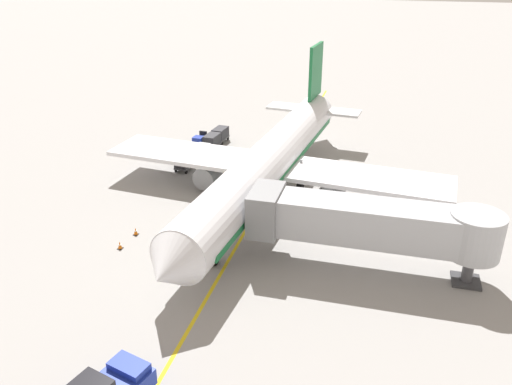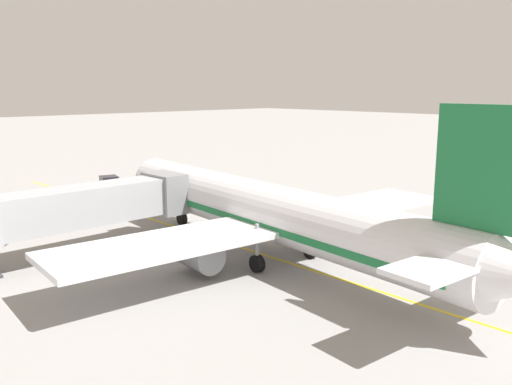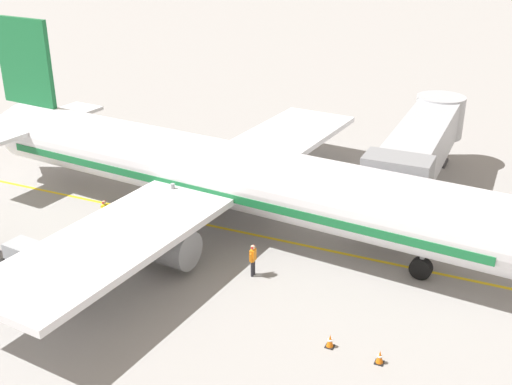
{
  "view_description": "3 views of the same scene",
  "coord_description": "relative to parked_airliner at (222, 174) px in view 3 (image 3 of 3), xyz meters",
  "views": [
    {
      "loc": [
        -9.64,
        38.08,
        19.49
      ],
      "look_at": [
        -0.77,
        4.51,
        3.21
      ],
      "focal_mm": 36.56,
      "sensor_mm": 36.0,
      "label": 1
    },
    {
      "loc": [
        -24.82,
        -26.29,
        11.29
      ],
      "look_at": [
        0.52,
        0.4,
        4.13
      ],
      "focal_mm": 37.57,
      "sensor_mm": 36.0,
      "label": 2
    },
    {
      "loc": [
        28.48,
        13.46,
        16.36
      ],
      "look_at": [
        -0.02,
        0.53,
        2.6
      ],
      "focal_mm": 44.27,
      "sensor_mm": 36.0,
      "label": 3
    }
  ],
  "objects": [
    {
      "name": "gate_lead_in_line",
      "position": [
        0.3,
        1.65,
        -3.18
      ],
      "size": [
        0.24,
        80.0,
        0.01
      ],
      "primitive_type": "cube",
      "color": "gold",
      "rests_on": "ground"
    },
    {
      "name": "safety_cone_nose_left",
      "position": [
        8.28,
        11.21,
        -2.9
      ],
      "size": [
        0.36,
        0.36,
        0.59
      ],
      "color": "black",
      "rests_on": "ground"
    },
    {
      "name": "parked_airliner",
      "position": [
        0.0,
        0.0,
        0.0
      ],
      "size": [
        30.36,
        37.35,
        10.63
      ],
      "color": "silver",
      "rests_on": "ground"
    },
    {
      "name": "ground_crew_wing_walker",
      "position": [
        4.27,
        3.82,
        -2.23
      ],
      "size": [
        0.73,
        0.26,
        1.69
      ],
      "color": "#232328",
      "rests_on": "ground"
    },
    {
      "name": "safety_cone_nose_right",
      "position": [
        8.11,
        9.09,
        -2.9
      ],
      "size": [
        0.36,
        0.36,
        0.59
      ],
      "color": "black",
      "rests_on": "ground"
    },
    {
      "name": "baggage_cart_front",
      "position": [
        9.28,
        -3.69,
        -2.24
      ],
      "size": [
        1.52,
        2.95,
        1.58
      ],
      "color": "#4C4C51",
      "rests_on": "ground"
    },
    {
      "name": "baggage_tug_trailing",
      "position": [
        10.34,
        -5.54,
        -2.47
      ],
      "size": [
        1.88,
        2.74,
        1.62
      ],
      "color": "slate",
      "rests_on": "ground"
    },
    {
      "name": "jet_bridge",
      "position": [
        -8.91,
        9.23,
        0.27
      ],
      "size": [
        15.99,
        3.5,
        4.98
      ],
      "color": "#A8AAAF",
      "rests_on": "ground"
    },
    {
      "name": "baggage_cart_second_in_train",
      "position": [
        8.62,
        -6.46,
        -2.24
      ],
      "size": [
        1.52,
        2.95,
        1.58
      ],
      "color": "#4C4C51",
      "rests_on": "ground"
    },
    {
      "name": "ground_plane",
      "position": [
        0.3,
        1.65,
        -3.19
      ],
      "size": [
        400.0,
        400.0,
        0.0
      ],
      "primitive_type": "plane",
      "color": "gray"
    },
    {
      "name": "ground_crew_loader",
      "position": [
        2.99,
        -6.0,
        -2.23
      ],
      "size": [
        0.73,
        0.28,
        1.69
      ],
      "color": "#232328",
      "rests_on": "ground"
    }
  ]
}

